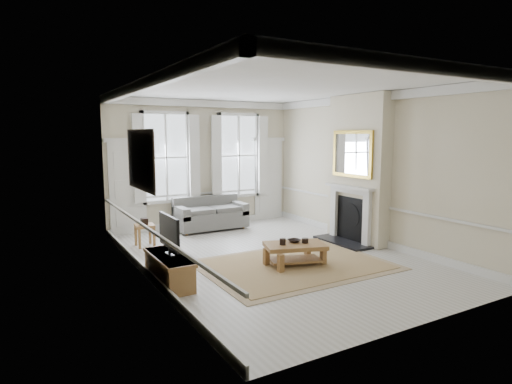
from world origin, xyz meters
TOP-DOWN VIEW (x-y plane):
  - floor at (0.00, 0.00)m, footprint 7.20×7.20m
  - ceiling at (0.00, 0.00)m, footprint 7.20×7.20m
  - back_wall at (0.00, 3.60)m, footprint 5.20×0.00m
  - left_wall at (-2.60, 0.00)m, footprint 0.00×7.20m
  - right_wall at (2.60, 0.00)m, footprint 0.00×7.20m
  - window_left at (-1.05, 3.55)m, footprint 1.26×0.20m
  - window_right at (1.05, 3.55)m, footprint 1.26×0.20m
  - door_left at (-2.05, 3.56)m, footprint 0.90×0.08m
  - door_right at (2.05, 3.56)m, footprint 0.90×0.08m
  - painting at (-2.56, 0.30)m, footprint 0.05×1.66m
  - chimney_breast at (2.43, 0.20)m, footprint 0.35×1.70m
  - hearth at (2.00, 0.20)m, footprint 0.55×1.50m
  - fireplace at (2.20, 0.20)m, footprint 0.21×1.45m
  - mirror at (2.21, 0.20)m, footprint 0.06×1.26m
  - sofa at (-0.04, 3.11)m, footprint 1.84×0.90m
  - side_table at (-2.03, 2.20)m, footprint 0.44×0.44m
  - rug at (0.07, -0.64)m, footprint 3.50×2.60m
  - coffee_table at (0.07, -0.64)m, footprint 1.28×0.98m
  - ceramic_pot_a at (-0.18, -0.59)m, footprint 0.12×0.12m
  - ceramic_pot_b at (0.27, -0.69)m, footprint 0.13×0.13m
  - bowl at (0.12, -0.54)m, footprint 0.25×0.25m
  - tv_stand at (-2.34, -0.42)m, footprint 0.44×1.36m
  - tv at (-2.32, -0.42)m, footprint 0.08×0.90m

SIDE VIEW (x-z plane):
  - floor at x=0.00m, z-range 0.00..0.00m
  - rug at x=0.07m, z-range 0.00..0.02m
  - hearth at x=2.00m, z-range 0.00..0.05m
  - tv_stand at x=-2.34m, z-range 0.00..0.49m
  - coffee_table at x=0.07m, z-range 0.13..0.56m
  - sofa at x=-0.04m, z-range -0.07..0.79m
  - side_table at x=-2.03m, z-range 0.14..0.64m
  - bowl at x=0.12m, z-range 0.43..0.48m
  - ceramic_pot_b at x=0.27m, z-range 0.43..0.52m
  - ceramic_pot_a at x=-0.18m, z-range 0.43..0.54m
  - fireplace at x=2.20m, z-range 0.07..1.40m
  - tv at x=-2.32m, z-range 0.54..1.22m
  - door_left at x=-2.05m, z-range 0.00..2.30m
  - door_right at x=2.05m, z-range 0.00..2.30m
  - back_wall at x=0.00m, z-range -0.90..4.30m
  - left_wall at x=-2.60m, z-range -1.90..5.30m
  - right_wall at x=2.60m, z-range -1.90..5.30m
  - chimney_breast at x=2.43m, z-range 0.01..3.39m
  - window_left at x=-1.05m, z-range 0.80..3.00m
  - window_right at x=1.05m, z-range 0.80..3.00m
  - painting at x=-2.56m, z-range 1.52..2.58m
  - mirror at x=2.21m, z-range 1.52..2.58m
  - ceiling at x=0.00m, z-range 3.40..3.40m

